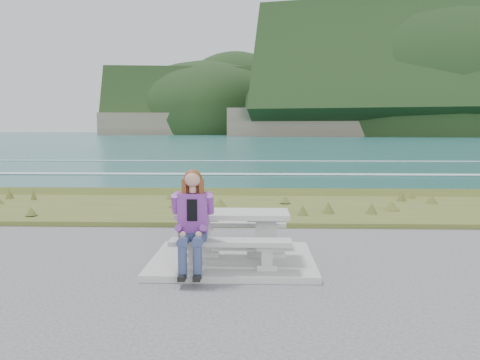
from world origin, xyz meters
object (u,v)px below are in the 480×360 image
object	(u,v)px
picnic_table	(233,222)
bench_landward	(230,247)
seated_woman	(192,235)
bench_seaward	(235,227)

from	to	relation	value
picnic_table	bench_landward	bearing A→B (deg)	-90.00
bench_landward	seated_woman	distance (m)	0.60
bench_landward	seated_woman	world-z (taller)	seated_woman
bench_landward	bench_seaward	size ratio (longest dim) A/B	1.00
picnic_table	seated_woman	xyz separation A→B (m)	(-0.55, -0.84, -0.04)
picnic_table	bench_landward	size ratio (longest dim) A/B	1.00
bench_seaward	seated_woman	xyz separation A→B (m)	(-0.55, -1.54, 0.20)
bench_seaward	seated_woman	world-z (taller)	seated_woman
picnic_table	bench_landward	distance (m)	0.74
bench_seaward	bench_landward	bearing A→B (deg)	-90.00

